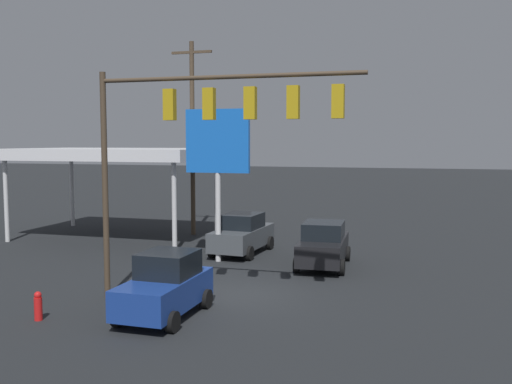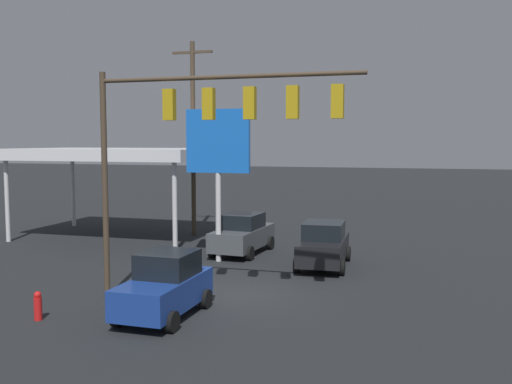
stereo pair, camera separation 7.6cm
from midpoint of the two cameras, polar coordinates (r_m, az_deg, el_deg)
The scene contains 9 objects.
ground_plane at distance 20.36m, azimuth -1.70°, elevation -10.20°, with size 200.00×200.00×0.00m, color black.
traffic_signal_assembly at distance 18.26m, azimuth -5.20°, elevation 6.86°, with size 8.78×0.43×7.66m.
utility_pole at distance 32.79m, azimuth -6.44°, elevation 5.76°, with size 2.40×0.26×10.97m.
gas_station_canopy at distance 32.73m, azimuth -13.92°, elevation 3.63°, with size 10.95×7.24×4.97m.
price_sign at distance 25.28m, azimuth -3.94°, elevation 4.39°, with size 2.92×0.27×6.78m.
hatchback_crossing at distance 17.89m, azimuth -9.18°, elevation -9.27°, with size 2.02×3.83×1.97m.
sedan_far at distance 24.67m, azimuth 6.67°, elevation -5.26°, with size 2.22×4.48×1.93m.
sedan_waiting at distance 27.37m, azimuth -1.47°, elevation -4.20°, with size 2.30×4.51×1.93m.
fire_hydrant at distance 18.63m, azimuth -21.06°, elevation -10.59°, with size 0.24×0.24×0.88m.
Camera 1 is at (-6.00, 18.70, 5.36)m, focal length 40.00 mm.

